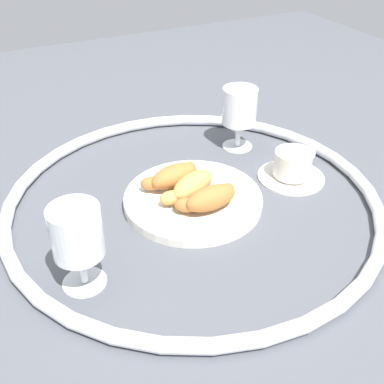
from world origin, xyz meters
name	(u,v)px	position (x,y,z in m)	size (l,w,h in m)	color
ground_plane	(193,204)	(0.00, 0.00, 0.00)	(2.20, 2.20, 0.00)	#4C4F56
table_chrome_rim	(193,198)	(0.00, 0.00, 0.01)	(0.70, 0.70, 0.02)	silver
pastry_plate	(192,200)	(0.00, 0.00, 0.01)	(0.26, 0.26, 0.02)	silver
croissant_large	(210,198)	(0.01, -0.05, 0.04)	(0.14, 0.07, 0.04)	#AD6B33
croissant_small	(191,187)	(-0.01, 0.00, 0.04)	(0.12, 0.10, 0.04)	#D6994C
croissant_extra	(174,176)	(-0.02, 0.05, 0.04)	(0.14, 0.08, 0.04)	#AD6B33
coffee_cup_near	(293,167)	(0.22, -0.01, 0.03)	(0.14, 0.14, 0.06)	silver
juice_glass_left	(77,234)	(-0.24, -0.11, 0.10)	(0.08, 0.08, 0.14)	white
juice_glass_right	(239,109)	(0.19, 0.16, 0.09)	(0.08, 0.08, 0.14)	white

